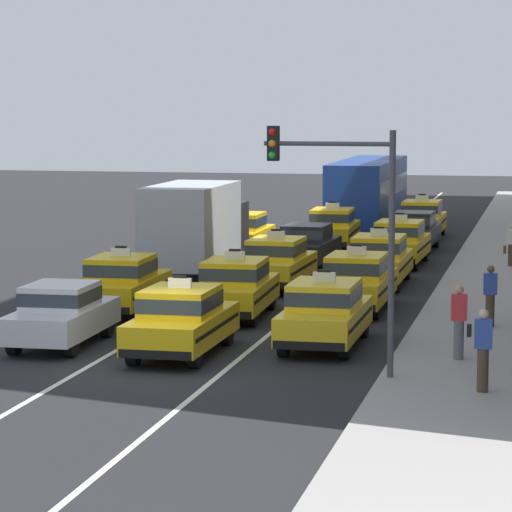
# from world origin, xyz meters

# --- Properties ---
(ground_plane) EXTENTS (160.00, 160.00, 0.00)m
(ground_plane) POSITION_xyz_m (0.00, 0.00, 0.00)
(ground_plane) COLOR #232326
(lane_stripe_left_center) EXTENTS (0.14, 80.00, 0.01)m
(lane_stripe_left_center) POSITION_xyz_m (-1.60, 20.00, 0.00)
(lane_stripe_left_center) COLOR silver
(lane_stripe_left_center) RESTS_ON ground
(lane_stripe_center_right) EXTENTS (0.14, 80.00, 0.01)m
(lane_stripe_center_right) POSITION_xyz_m (1.60, 20.00, 0.00)
(lane_stripe_center_right) COLOR silver
(lane_stripe_center_right) RESTS_ON ground
(sidewalk_curb) EXTENTS (4.00, 90.00, 0.15)m
(sidewalk_curb) POSITION_xyz_m (7.20, 15.00, 0.07)
(sidewalk_curb) COLOR #9E9993
(sidewalk_curb) RESTS_ON ground
(sedan_left_nearest) EXTENTS (1.83, 4.33, 1.58)m
(sedan_left_nearest) POSITION_xyz_m (-3.13, 2.24, 0.85)
(sedan_left_nearest) COLOR black
(sedan_left_nearest) RESTS_ON ground
(taxi_left_second) EXTENTS (1.92, 4.60, 1.96)m
(taxi_left_second) POSITION_xyz_m (-3.28, 7.61, 0.88)
(taxi_left_second) COLOR black
(taxi_left_second) RESTS_ON ground
(box_truck_left_third) EXTENTS (2.30, 6.96, 3.27)m
(box_truck_left_third) POSITION_xyz_m (-3.17, 15.56, 1.78)
(box_truck_left_third) COLOR black
(box_truck_left_third) RESTS_ON ground
(taxi_left_fourth) EXTENTS (1.85, 4.57, 1.96)m
(taxi_left_fourth) POSITION_xyz_m (-3.22, 22.79, 0.88)
(taxi_left_fourth) COLOR black
(taxi_left_fourth) RESTS_ON ground
(taxi_center_nearest) EXTENTS (1.84, 4.57, 1.96)m
(taxi_center_nearest) POSITION_xyz_m (0.14, 1.64, 0.88)
(taxi_center_nearest) COLOR black
(taxi_center_nearest) RESTS_ON ground
(taxi_center_second) EXTENTS (1.99, 4.63, 1.96)m
(taxi_center_second) POSITION_xyz_m (0.10, 7.53, 0.88)
(taxi_center_second) COLOR black
(taxi_center_second) RESTS_ON ground
(taxi_center_third) EXTENTS (1.90, 4.59, 1.96)m
(taxi_center_third) POSITION_xyz_m (0.06, 13.53, 0.88)
(taxi_center_third) COLOR black
(taxi_center_third) RESTS_ON ground
(sedan_center_fourth) EXTENTS (1.91, 4.36, 1.58)m
(sedan_center_fourth) POSITION_xyz_m (0.01, 19.32, 0.85)
(sedan_center_fourth) COLOR black
(sedan_center_fourth) RESTS_ON ground
(taxi_center_fifth) EXTENTS (1.95, 4.61, 1.96)m
(taxi_center_fifth) POSITION_xyz_m (-0.06, 25.63, 0.88)
(taxi_center_fifth) COLOR black
(taxi_center_fifth) RESTS_ON ground
(bus_center_sixth) EXTENTS (2.56, 11.21, 3.22)m
(bus_center_sixth) POSITION_xyz_m (0.11, 35.12, 1.82)
(bus_center_sixth) COLOR black
(bus_center_sixth) RESTS_ON ground
(taxi_right_nearest) EXTENTS (1.83, 4.57, 1.96)m
(taxi_right_nearest) POSITION_xyz_m (3.33, 3.47, 0.88)
(taxi_right_nearest) COLOR black
(taxi_right_nearest) RESTS_ON ground
(taxi_right_second) EXTENTS (1.85, 4.57, 1.96)m
(taxi_right_second) POSITION_xyz_m (3.27, 9.51, 0.88)
(taxi_right_second) COLOR black
(taxi_right_second) RESTS_ON ground
(taxi_right_third) EXTENTS (1.82, 4.56, 1.96)m
(taxi_right_third) POSITION_xyz_m (3.21, 15.06, 0.88)
(taxi_right_third) COLOR black
(taxi_right_third) RESTS_ON ground
(taxi_right_fourth) EXTENTS (1.92, 4.60, 1.96)m
(taxi_right_fourth) POSITION_xyz_m (3.27, 20.59, 0.88)
(taxi_right_fourth) COLOR black
(taxi_right_fourth) RESTS_ON ground
(sedan_right_fifth) EXTENTS (1.90, 4.36, 1.58)m
(sedan_right_fifth) POSITION_xyz_m (3.26, 25.69, 0.85)
(sedan_right_fifth) COLOR black
(sedan_right_fifth) RESTS_ON ground
(taxi_right_sixth) EXTENTS (1.85, 4.57, 1.96)m
(taxi_right_sixth) POSITION_xyz_m (3.11, 30.77, 0.88)
(taxi_right_sixth) COLOR black
(taxi_right_sixth) RESTS_ON ground
(pedestrian_near_crosswalk) EXTENTS (0.47, 0.24, 1.73)m
(pedestrian_near_crosswalk) POSITION_xyz_m (6.76, 1.85, 1.02)
(pedestrian_near_crosswalk) COLOR slate
(pedestrian_near_crosswalk) RESTS_ON sidewalk_curb
(pedestrian_mid_block) EXTENTS (0.36, 0.24, 1.73)m
(pedestrian_mid_block) POSITION_xyz_m (7.49, -1.66, 1.03)
(pedestrian_mid_block) COLOR #473828
(pedestrian_mid_block) RESTS_ON sidewalk_curb
(pedestrian_by_storefront) EXTENTS (0.36, 0.24, 1.63)m
(pedestrian_by_storefront) POSITION_xyz_m (7.24, 6.60, 0.98)
(pedestrian_by_storefront) COLOR #473828
(pedestrian_by_storefront) RESTS_ON sidewalk_curb
(pedestrian_trailing) EXTENTS (0.47, 0.24, 1.53)m
(pedestrian_trailing) POSITION_xyz_m (7.35, 20.04, 0.91)
(pedestrian_trailing) COLOR #473828
(pedestrian_trailing) RESTS_ON sidewalk_curb
(traffic_light_pole) EXTENTS (2.87, 0.33, 5.58)m
(traffic_light_pole) POSITION_xyz_m (4.49, -0.58, 3.82)
(traffic_light_pole) COLOR #47474C
(traffic_light_pole) RESTS_ON ground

